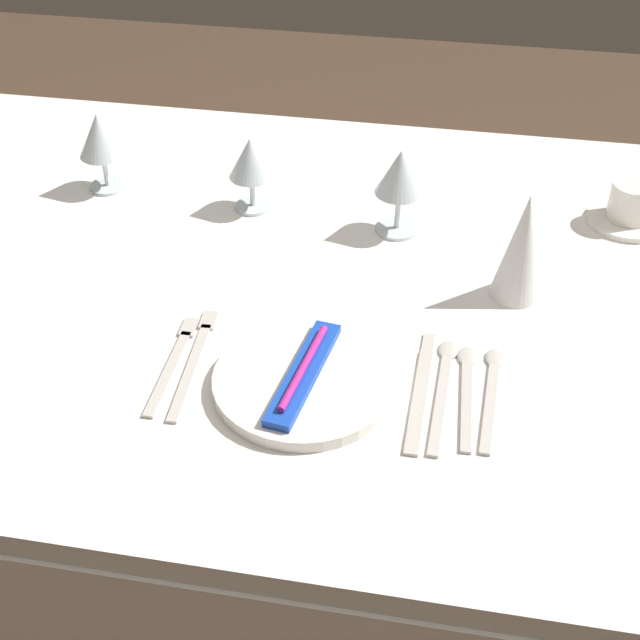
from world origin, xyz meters
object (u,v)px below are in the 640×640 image
Objects in this scene: wine_glass_left at (400,176)px; fork_outer at (195,358)px; wine_glass_right at (251,161)px; napkin_folded at (522,247)px; toothbrush_package at (304,372)px; coffee_cup_left at (633,201)px; spoon_dessert at (467,383)px; spoon_soup at (444,381)px; fork_inner at (174,360)px; dinner_plate at (304,382)px; wine_glass_centre at (100,138)px; spoon_tea at (492,385)px; dinner_knife at (420,393)px.

fork_outer is at bearing -121.94° from wine_glass_left.
napkin_folded is (0.45, -0.17, -0.01)m from wine_glass_right.
coffee_cup_left reaches higher than toothbrush_package.
coffee_cup_left reaches higher than spoon_dessert.
fork_inner is at bearing -176.39° from spoon_soup.
dinner_plate is 0.38m from napkin_folded.
coffee_cup_left is (0.62, 0.47, 0.04)m from fork_outer.
wine_glass_centre is (-0.45, 0.46, 0.07)m from toothbrush_package.
toothbrush_package is 0.92× the size of fork_outer.
toothbrush_package reaches higher than fork_inner.
fork_inner is at bearing -124.14° from wine_glass_left.
dinner_plate is 0.65m from wine_glass_centre.
wine_glass_centre reaches higher than spoon_dessert.
wine_glass_left reaches higher than dinner_plate.
napkin_folded is at bearing 67.25° from spoon_soup.
toothbrush_package is 0.94× the size of spoon_soup.
napkin_folded is (0.06, 0.22, 0.08)m from spoon_dessert.
wine_glass_centre is 0.53m from wine_glass_left.
napkin_folded is (0.27, 0.26, 0.06)m from toothbrush_package.
spoon_dessert is 1.19× the size of napkin_folded.
napkin_folded is at bearing 28.28° from fork_outer.
dinner_plate is 1.65× the size of wine_glass_left.
spoon_soup is at bearing -33.34° from wine_glass_centre.
spoon_tea is (0.25, 0.04, -0.01)m from dinner_plate.
spoon_dessert is at bearing 3.46° from fork_inner.
toothbrush_package reaches higher than spoon_soup.
spoon_dessert is at bearing 11.28° from toothbrush_package.
wine_glass_centre is at bearing 124.02° from fork_outer.
napkin_folded is at bearing 43.52° from toothbrush_package.
fork_inner is 0.34m from dinner_knife.
fork_outer is at bearing -177.50° from spoon_tea.
spoon_tea is 1.40× the size of wine_glass_left.
napkin_folded is at bearing 27.75° from fork_inner.
dinner_plate is at bearing -5.65° from fork_inner.
wine_glass_left reaches higher than fork_inner.
fork_inner is 1.01× the size of spoon_dessert.
dinner_plate is at bearing -45.51° from wine_glass_centre.
spoon_soup is 1.72× the size of wine_glass_right.
dinner_knife is at bearing -2.63° from fork_outer.
wine_glass_right is (-0.17, 0.43, 0.08)m from dinner_plate.
spoon_soup is at bearing 12.85° from dinner_plate.
wine_glass_left is (-0.38, -0.09, 0.06)m from coffee_cup_left.
spoon_dessert is at bearing 2.33° from fork_outer.
spoon_dessert is at bearing 26.44° from dinner_knife.
dinner_plate is 0.42m from wine_glass_left.
fork_outer is at bearing -151.72° from napkin_folded.
wine_glass_right reaches higher than dinner_knife.
spoon_dessert is (0.03, 0.00, -0.00)m from spoon_soup.
wine_glass_right is (0.27, -0.02, -0.01)m from wine_glass_centre.
wine_glass_right reaches higher than spoon_soup.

